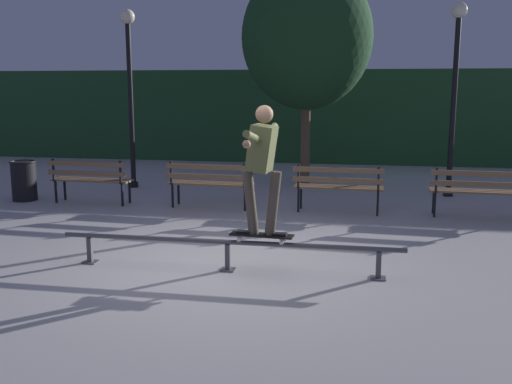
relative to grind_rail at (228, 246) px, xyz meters
The scene contains 13 objects.
ground_plane 0.34m from the grind_rail, 90.00° to the left, with size 90.00×90.00×0.00m, color #ADAAA8.
hedge_backdrop 10.92m from the grind_rail, 90.00° to the left, with size 24.00×1.20×2.75m, color #234C28.
grind_rail is the anchor object (origin of this frame).
skateboard 0.45m from the grind_rail, ahead, with size 0.79×0.27×0.09m.
skateboarder 1.18m from the grind_rail, ahead, with size 0.63×1.41×1.56m.
park_bench_leftmost 5.02m from the grind_rail, 135.00° to the left, with size 1.62×0.49×0.88m.
park_bench_left_center 3.74m from the grind_rail, 108.17° to the left, with size 1.62×0.49×0.88m.
park_bench_right_center 3.76m from the grind_rail, 71.03° to the left, with size 1.62×0.49×0.88m.
park_bench_rightmost 5.06m from the grind_rail, 44.55° to the left, with size 1.62×0.49×0.88m.
tree_behind_benches 7.40m from the grind_rail, 87.21° to the left, with size 2.97×2.97×4.99m.
lamp_post_right 6.94m from the grind_rail, 58.60° to the left, with size 0.32×0.32×3.90m.
lamp_post_left 6.84m from the grind_rail, 122.16° to the left, with size 0.32×0.32×3.90m.
trash_can 6.20m from the grind_rail, 143.99° to the left, with size 0.52×0.52×0.80m.
Camera 1 is at (1.54, -6.81, 2.24)m, focal length 40.15 mm.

